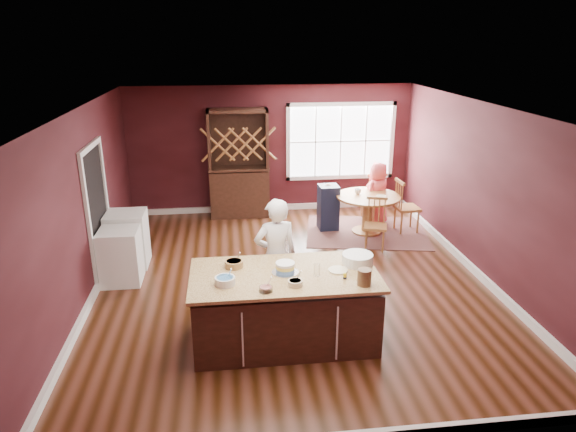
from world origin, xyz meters
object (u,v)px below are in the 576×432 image
object	(u,v)px
kitchen_island	(285,308)
seated_woman	(377,194)
high_chair	(328,206)
toddler	(327,189)
baker	(276,256)
chair_east	(407,205)
chair_north	(373,195)
washer	(121,256)
hutch	(239,164)
dining_table	(368,206)
dryer	(128,239)
chair_south	(376,224)
layer_cake	(285,268)

from	to	relation	value
kitchen_island	seated_woman	bearing A→B (deg)	59.44
high_chair	toddler	distance (m)	0.35
baker	high_chair	xyz separation A→B (m)	(1.34, 3.07, -0.36)
kitchen_island	high_chair	size ratio (longest dim) A/B	2.45
chair_east	chair_north	size ratio (longest dim) A/B	1.02
chair_east	washer	world-z (taller)	chair_east
toddler	hutch	distance (m)	1.97
seated_woman	hutch	distance (m)	2.92
toddler	chair_east	bearing A→B (deg)	-14.17
seated_woman	hutch	xyz separation A→B (m)	(-2.74, 0.89, 0.48)
baker	chair_east	world-z (taller)	baker
toddler	kitchen_island	bearing A→B (deg)	-108.26
chair_east	hutch	world-z (taller)	hutch
hutch	chair_north	bearing A→B (deg)	-11.91
kitchen_island	dining_table	size ratio (longest dim) A/B	1.87
toddler	dryer	xyz separation A→B (m)	(-3.61, -1.33, -0.35)
baker	chair_south	world-z (taller)	baker
dining_table	washer	size ratio (longest dim) A/B	1.42
seated_woman	washer	size ratio (longest dim) A/B	1.50
dryer	baker	bearing A→B (deg)	-38.19
high_chair	baker	bearing A→B (deg)	-115.87
dining_table	hutch	distance (m)	2.83
hutch	dryer	xyz separation A→B (m)	(-1.93, -2.30, -0.67)
layer_cake	chair_north	xyz separation A→B (m)	(2.33, 4.25, -0.46)
dining_table	high_chair	bearing A→B (deg)	158.87
chair_south	dining_table	bearing A→B (deg)	102.73
chair_south	dryer	size ratio (longest dim) A/B	1.03
high_chair	kitchen_island	bearing A→B (deg)	-111.21
chair_north	high_chair	xyz separation A→B (m)	(-1.03, -0.46, -0.06)
chair_east	chair_south	size ratio (longest dim) A/B	1.12
chair_east	chair_north	distance (m)	0.91
seated_woman	dryer	bearing A→B (deg)	-18.66
kitchen_island	hutch	size ratio (longest dim) A/B	1.02
baker	washer	xyz separation A→B (m)	(-2.30, 1.17, -0.39)
washer	hutch	bearing A→B (deg)	56.65
layer_cake	dryer	bearing A→B (deg)	132.85
chair_south	washer	world-z (taller)	chair_south
layer_cake	chair_south	size ratio (longest dim) A/B	0.35
chair_north	hutch	bearing A→B (deg)	-15.55
chair_east	high_chair	bearing A→B (deg)	74.65
toddler	baker	bearing A→B (deg)	-112.71
washer	dryer	xyz separation A→B (m)	(0.00, 0.64, 0.03)
layer_cake	high_chair	world-z (taller)	layer_cake
layer_cake	chair_north	distance (m)	4.87
chair_south	dryer	xyz separation A→B (m)	(-4.29, -0.16, -0.01)
chair_north	chair_south	bearing A→B (deg)	72.42
chair_south	high_chair	xyz separation A→B (m)	(-0.64, 1.10, -0.01)
washer	dryer	bearing A→B (deg)	90.00
dining_table	chair_north	xyz separation A→B (m)	(0.31, 0.74, -0.01)
kitchen_island	chair_east	world-z (taller)	chair_east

